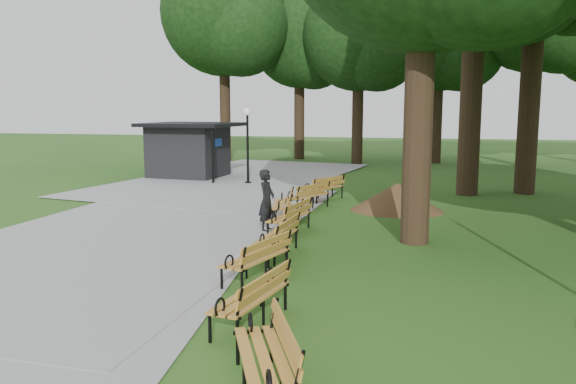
% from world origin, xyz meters
% --- Properties ---
extents(ground, '(100.00, 100.00, 0.00)m').
position_xyz_m(ground, '(0.00, 0.00, 0.00)').
color(ground, '#244F16').
rests_on(ground, ground).
extents(path, '(12.00, 38.00, 0.06)m').
position_xyz_m(path, '(-4.00, 3.00, 0.03)').
color(path, '#949497').
rests_on(path, ground).
extents(person, '(0.45, 0.64, 1.66)m').
position_xyz_m(person, '(-0.58, 3.35, 0.83)').
color(person, black).
rests_on(person, ground).
extents(kiosk, '(4.39, 3.91, 2.55)m').
position_xyz_m(kiosk, '(-7.22, 13.88, 1.27)').
color(kiosk, black).
rests_on(kiosk, ground).
extents(lamp_post, '(0.32, 0.32, 3.23)m').
position_xyz_m(lamp_post, '(-3.82, 12.24, 2.32)').
color(lamp_post, black).
rests_on(lamp_post, ground).
extents(dirt_mound, '(2.47, 2.47, 0.90)m').
position_xyz_m(dirt_mound, '(2.67, 7.18, 0.45)').
color(dirt_mound, '#47301C').
rests_on(dirt_mound, ground).
extents(bench_0, '(1.34, 2.00, 0.88)m').
position_xyz_m(bench_0, '(1.67, -5.13, 0.44)').
color(bench_0, '#B37729').
rests_on(bench_0, ground).
extents(bench_1, '(0.98, 1.98, 0.88)m').
position_xyz_m(bench_1, '(0.91, -3.12, 0.44)').
color(bench_1, '#B37729').
rests_on(bench_1, ground).
extents(bench_2, '(1.14, 2.00, 0.88)m').
position_xyz_m(bench_2, '(0.36, -0.90, 0.44)').
color(bench_2, '#B37729').
rests_on(bench_2, ground).
extents(bench_3, '(0.76, 1.94, 0.88)m').
position_xyz_m(bench_3, '(0.30, 0.92, 0.44)').
color(bench_3, '#B37729').
rests_on(bench_3, ground).
extents(bench_4, '(0.99, 1.99, 0.88)m').
position_xyz_m(bench_4, '(0.06, 3.23, 0.44)').
color(bench_4, '#B37729').
rests_on(bench_4, ground).
extents(bench_5, '(0.98, 1.99, 0.88)m').
position_xyz_m(bench_5, '(-0.57, 5.05, 0.44)').
color(bench_5, '#B37729').
rests_on(bench_5, ground).
extents(bench_6, '(1.40, 1.99, 0.88)m').
position_xyz_m(bench_6, '(-0.17, 6.86, 0.44)').
color(bench_6, '#B37729').
rests_on(bench_6, ground).
extents(bench_7, '(1.48, 1.97, 0.88)m').
position_xyz_m(bench_7, '(0.03, 8.73, 0.44)').
color(bench_7, '#B37729').
rests_on(bench_7, ground).
extents(tree_backdrop, '(37.69, 9.63, 16.31)m').
position_xyz_m(tree_backdrop, '(6.85, 23.29, 8.15)').
color(tree_backdrop, black).
rests_on(tree_backdrop, ground).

